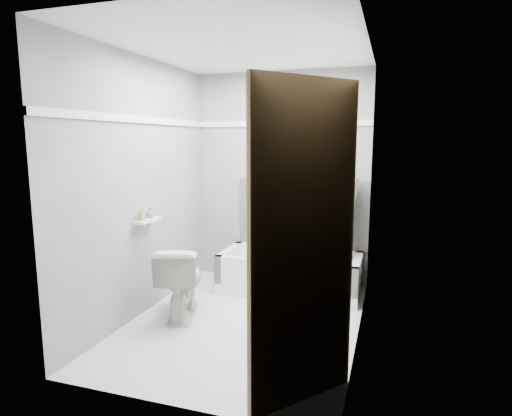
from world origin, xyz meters
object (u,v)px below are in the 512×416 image
at_px(door, 340,264).
at_px(soap_bottle_b, 150,213).
at_px(office_chair, 312,230).
at_px(bathtub, 290,272).
at_px(toilet, 181,281).
at_px(soap_bottle_a, 142,215).

relative_size(door, soap_bottle_b, 20.15).
bearing_deg(office_chair, bathtub, -147.44).
distance_m(toilet, door, 2.14).
relative_size(office_chair, soap_bottle_a, 9.99).
xyz_separation_m(bathtub, door, (0.78, -2.21, 0.79)).
xyz_separation_m(bathtub, soap_bottle_b, (-1.14, -0.92, 0.75)).
height_order(office_chair, door, door).
bearing_deg(soap_bottle_a, toilet, 19.26).
distance_m(bathtub, soap_bottle_b, 1.65).
height_order(bathtub, toilet, toilet).
height_order(toilet, soap_bottle_a, soap_bottle_a).
distance_m(toilet, soap_bottle_a, 0.72).
bearing_deg(bathtub, office_chair, 4.92).
relative_size(bathtub, toilet, 2.19).
bearing_deg(bathtub, door, -70.67).
xyz_separation_m(door, soap_bottle_a, (-1.92, 1.15, -0.03)).
relative_size(office_chair, toilet, 1.67).
bearing_deg(soap_bottle_b, office_chair, 34.41).
xyz_separation_m(bathtub, soap_bottle_a, (-1.14, -1.06, 0.76)).
distance_m(bathtub, door, 2.47).
bearing_deg(bathtub, soap_bottle_b, -141.19).
bearing_deg(bathtub, toilet, -131.00).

